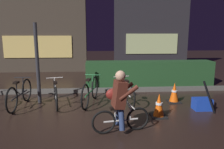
% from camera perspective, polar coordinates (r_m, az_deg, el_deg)
% --- Properties ---
extents(ground_plane, '(40.00, 40.00, 0.00)m').
position_cam_1_polar(ground_plane, '(5.17, -1.78, -11.13)').
color(ground_plane, black).
extents(sidewalk_curb, '(12.00, 0.24, 0.12)m').
position_cam_1_polar(sidewalk_curb, '(7.25, -2.46, -4.20)').
color(sidewalk_curb, '#56544F').
rests_on(sidewalk_curb, ground).
extents(hedge_row, '(4.80, 0.70, 0.92)m').
position_cam_1_polar(hedge_row, '(8.27, 9.91, 0.37)').
color(hedge_row, '#214723').
rests_on(hedge_row, ground).
extents(storefront_left, '(4.84, 0.54, 3.71)m').
position_cam_1_polar(storefront_left, '(11.68, -19.00, 9.76)').
color(storefront_left, '#42382D').
rests_on(storefront_left, ground).
extents(storefront_right, '(4.11, 0.54, 5.14)m').
position_cam_1_polar(storefront_right, '(12.39, 10.47, 13.48)').
color(storefront_right, '#262328').
rests_on(storefront_right, ground).
extents(street_post, '(0.10, 0.10, 2.24)m').
position_cam_1_polar(street_post, '(6.28, -19.29, 2.73)').
color(street_post, '#2D2D33').
rests_on(street_post, ground).
extents(parked_bike_left_mid, '(0.46, 1.65, 0.76)m').
position_cam_1_polar(parked_bike_left_mid, '(6.24, -23.39, -4.84)').
color(parked_bike_left_mid, black).
rests_on(parked_bike_left_mid, ground).
extents(parked_bike_center_left, '(0.49, 1.56, 0.73)m').
position_cam_1_polar(parked_bike_center_left, '(6.03, -14.83, -4.94)').
color(parked_bike_center_left, black).
rests_on(parked_bike_center_left, ground).
extents(parked_bike_center_right, '(0.51, 1.66, 0.78)m').
position_cam_1_polar(parked_bike_center_right, '(6.01, -5.79, -4.47)').
color(parked_bike_center_right, black).
rests_on(parked_bike_center_right, ground).
extents(parked_bike_right_mid, '(0.48, 1.56, 0.73)m').
position_cam_1_polar(parked_bike_right_mid, '(6.03, 3.27, -4.60)').
color(parked_bike_right_mid, black).
rests_on(parked_bike_right_mid, ground).
extents(traffic_cone_near, '(0.36, 0.36, 0.57)m').
position_cam_1_polar(traffic_cone_near, '(5.18, 12.42, -8.11)').
color(traffic_cone_near, black).
rests_on(traffic_cone_near, ground).
extents(traffic_cone_far, '(0.36, 0.36, 0.58)m').
position_cam_1_polar(traffic_cone_far, '(6.37, 16.29, -4.69)').
color(traffic_cone_far, black).
rests_on(traffic_cone_far, ground).
extents(blue_crate, '(0.44, 0.32, 0.30)m').
position_cam_1_polar(blue_crate, '(6.03, 22.89, -7.27)').
color(blue_crate, '#193DB7').
rests_on(blue_crate, ground).
extents(cyclist, '(1.18, 0.50, 1.25)m').
position_cam_1_polar(cyclist, '(4.21, 2.03, -7.21)').
color(cyclist, black).
rests_on(cyclist, ground).
extents(closed_umbrella, '(0.36, 0.12, 0.81)m').
position_cam_1_polar(closed_umbrella, '(5.77, 24.53, -5.55)').
color(closed_umbrella, black).
rests_on(closed_umbrella, ground).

